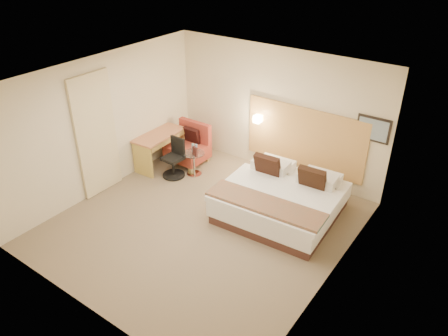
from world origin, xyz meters
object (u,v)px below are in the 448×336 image
Objects in this scene: lounge_chair at (189,147)px; desk at (160,141)px; bed at (281,199)px; desk_chair at (174,161)px; side_table at (194,163)px.

desk is at bearing -126.84° from lounge_chair.
bed reaches higher than desk_chair.
lounge_chair is 0.71× the size of desk.
bed reaches higher than lounge_chair.
lounge_chair is 1.56× the size of side_table.
desk is at bearing -173.62° from side_table.
bed is 2.54m from desk_chair.
side_table is 0.46× the size of desk.
bed is 2.43× the size of lounge_chair.
lounge_chair is at bearing 138.78° from side_table.
lounge_chair is at bearing 167.33° from bed.
side_table is at bearing 175.12° from bed.
bed is 2.55× the size of desk_chair.
lounge_chair is 1.05× the size of desk_chair.
bed is at bearing -4.88° from side_table.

